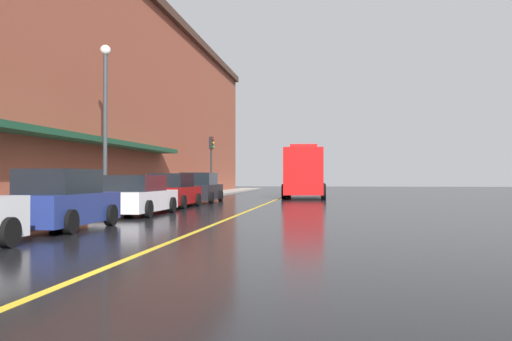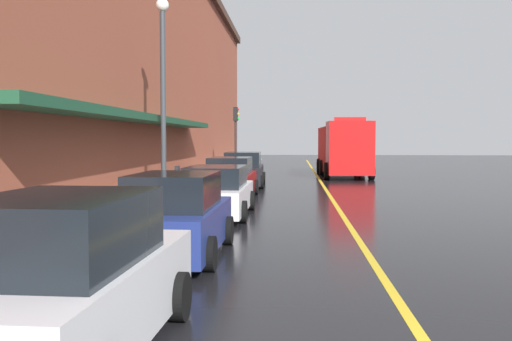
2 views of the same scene
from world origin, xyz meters
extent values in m
plane|color=black|center=(0.00, 25.00, 0.00)|extent=(112.00, 112.00, 0.00)
cube|color=#9E9B93|center=(-6.20, 25.00, 0.07)|extent=(2.40, 70.00, 0.15)
cube|color=gold|center=(0.00, 25.00, 0.00)|extent=(0.16, 70.00, 0.01)
cube|color=brown|center=(-13.35, 24.00, 6.45)|extent=(11.90, 64.00, 12.90)
cube|color=#19472D|center=(-6.85, 16.00, 3.10)|extent=(1.20, 22.40, 0.24)
cylinder|color=black|center=(-3.03, 2.43, 0.32)|extent=(0.24, 0.65, 0.64)
cube|color=navy|center=(-3.89, 6.59, 0.59)|extent=(1.76, 4.29, 0.83)
cube|color=black|center=(-3.89, 6.37, 1.35)|extent=(1.57, 2.36, 0.68)
cylinder|color=black|center=(-4.74, 7.92, 0.32)|extent=(0.23, 0.64, 0.64)
cylinder|color=black|center=(-3.00, 7.90, 0.32)|extent=(0.23, 0.64, 0.64)
cylinder|color=black|center=(-4.77, 5.27, 0.32)|extent=(0.23, 0.64, 0.64)
cylinder|color=black|center=(-3.03, 5.25, 0.32)|extent=(0.23, 0.64, 0.64)
cube|color=silver|center=(-3.87, 12.77, 0.55)|extent=(1.87, 4.89, 0.75)
cube|color=black|center=(-3.87, 12.52, 1.23)|extent=(1.67, 2.70, 0.61)
cylinder|color=black|center=(-4.79, 14.28, 0.32)|extent=(0.22, 0.64, 0.64)
cylinder|color=black|center=(-2.93, 14.27, 0.32)|extent=(0.22, 0.64, 0.64)
cylinder|color=black|center=(-4.81, 11.26, 0.32)|extent=(0.22, 0.64, 0.64)
cylinder|color=black|center=(-2.95, 11.25, 0.32)|extent=(0.22, 0.64, 0.64)
cube|color=maroon|center=(-4.04, 18.31, 0.58)|extent=(1.80, 4.45, 0.81)
cube|color=black|center=(-4.05, 18.09, 1.31)|extent=(1.60, 2.45, 0.66)
cylinder|color=black|center=(-4.92, 19.69, 0.32)|extent=(0.23, 0.64, 0.64)
cylinder|color=black|center=(-3.14, 19.67, 0.32)|extent=(0.23, 0.64, 0.64)
cylinder|color=black|center=(-4.95, 16.94, 0.32)|extent=(0.23, 0.64, 0.64)
cylinder|color=black|center=(-3.17, 16.92, 0.32)|extent=(0.23, 0.64, 0.64)
cube|color=black|center=(-4.01, 23.96, 0.60)|extent=(1.97, 4.89, 0.85)
cube|color=black|center=(-4.01, 23.71, 1.37)|extent=(1.73, 2.70, 0.69)
cylinder|color=black|center=(-4.99, 25.44, 0.32)|extent=(0.23, 0.64, 0.64)
cylinder|color=black|center=(-3.10, 25.48, 0.32)|extent=(0.23, 0.64, 0.64)
cylinder|color=black|center=(-4.92, 22.43, 0.32)|extent=(0.23, 0.64, 0.64)
cylinder|color=black|center=(-3.04, 22.47, 0.32)|extent=(0.23, 0.64, 0.64)
cube|color=red|center=(1.74, 29.07, 1.84)|extent=(2.63, 2.64, 3.08)
cube|color=red|center=(1.62, 33.86, 1.72)|extent=(2.72, 6.32, 2.84)
cube|color=red|center=(1.74, 29.07, 3.50)|extent=(1.81, 0.65, 0.24)
cylinder|color=black|center=(3.03, 29.20, 0.50)|extent=(0.33, 1.01, 1.00)
cylinder|color=black|center=(0.44, 29.13, 0.50)|extent=(0.33, 1.01, 1.00)
cylinder|color=black|center=(2.94, 33.11, 0.50)|extent=(0.33, 1.01, 1.00)
cylinder|color=black|center=(0.34, 33.04, 0.50)|extent=(0.33, 1.01, 1.00)
cylinder|color=black|center=(2.87, 35.63, 0.50)|extent=(0.33, 1.01, 1.00)
cylinder|color=black|center=(0.28, 35.57, 0.50)|extent=(0.33, 1.01, 1.00)
cylinder|color=#4C4C51|center=(-5.35, 21.17, 0.68)|extent=(0.07, 0.07, 1.05)
cube|color=black|center=(-5.35, 21.17, 1.34)|extent=(0.14, 0.18, 0.28)
cylinder|color=#4C4C51|center=(-5.35, 13.92, 0.68)|extent=(0.07, 0.07, 1.05)
cube|color=black|center=(-5.35, 13.92, 1.34)|extent=(0.14, 0.18, 0.28)
cylinder|color=#33383D|center=(-5.95, 14.60, 3.40)|extent=(0.18, 0.18, 6.50)
sphere|color=white|center=(-5.95, 14.60, 6.87)|extent=(0.44, 0.44, 0.44)
cylinder|color=#232326|center=(-5.30, 33.00, 1.85)|extent=(0.14, 0.14, 3.40)
cube|color=black|center=(-5.30, 33.00, 4.00)|extent=(0.28, 0.36, 0.90)
sphere|color=red|center=(-5.14, 33.00, 4.30)|extent=(0.16, 0.16, 0.16)
sphere|color=gold|center=(-5.14, 33.00, 4.00)|extent=(0.16, 0.16, 0.16)
sphere|color=green|center=(-5.14, 33.00, 3.70)|extent=(0.16, 0.16, 0.16)
camera|label=1|loc=(3.65, -8.71, 1.47)|focal=40.38mm
camera|label=2|loc=(-1.55, -4.97, 2.37)|focal=40.82mm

